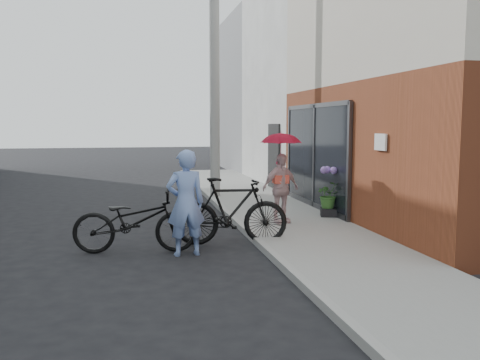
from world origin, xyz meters
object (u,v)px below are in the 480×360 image
object	(u,v)px
kimono_woman	(281,188)
bike_right	(231,211)
bike_left	(135,221)
planter	(328,212)
utility_pole	(215,75)
officer	(186,203)

from	to	relation	value
kimono_woman	bike_right	bearing A→B (deg)	-153.62
bike_left	planter	bearing A→B (deg)	-59.02
bike_right	utility_pole	bearing A→B (deg)	-0.06
utility_pole	planter	distance (m)	5.38
bike_left	kimono_woman	xyz separation A→B (m)	(2.94, 1.39, 0.30)
utility_pole	bike_left	distance (m)	6.81
utility_pole	bike_left	size ratio (longest dim) A/B	3.42
bike_left	planter	distance (m)	4.60
utility_pole	planter	world-z (taller)	utility_pole
officer	bike_right	world-z (taller)	officer
bike_right	kimono_woman	size ratio (longest dim) A/B	1.41
bike_right	planter	distance (m)	3.04
bike_left	bike_right	bearing A→B (deg)	-75.83
officer	bike_left	size ratio (longest dim) A/B	0.85
utility_pole	kimono_woman	size ratio (longest dim) A/B	4.90
utility_pole	officer	xyz separation A→B (m)	(-1.48, -6.04, -2.63)
bike_left	kimono_woman	bearing A→B (deg)	-57.90
utility_pole	kimono_woman	distance (m)	5.10
bike_left	bike_right	world-z (taller)	bike_right
kimono_woman	planter	size ratio (longest dim) A/B	4.19
officer	kimono_woman	xyz separation A→B (m)	(2.13, 1.74, -0.03)
officer	kimono_woman	size ratio (longest dim) A/B	1.21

